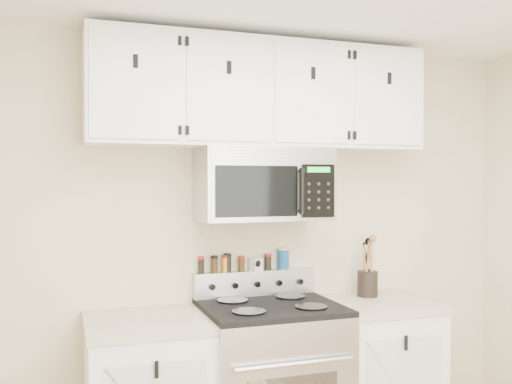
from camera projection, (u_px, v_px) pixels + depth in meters
back_wall at (253, 245)px, 3.50m from camera, size 3.50×0.01×2.50m
base_cabinet_right at (376, 376)px, 3.46m from camera, size 0.64×0.62×0.92m
microwave at (263, 184)px, 3.32m from camera, size 0.76×0.44×0.42m
upper_cabinets at (262, 95)px, 3.33m from camera, size 2.00×0.35×0.62m
utensil_crock at (368, 282)px, 3.59m from camera, size 0.13×0.13×0.37m
kitchen_timer at (256, 264)px, 3.48m from camera, size 0.09×0.08×0.08m
salt_canister at (283, 259)px, 3.53m from camera, size 0.07×0.07×0.13m
spice_jar_0 at (201, 265)px, 3.36m from camera, size 0.04×0.04×0.10m
spice_jar_1 at (214, 264)px, 3.39m from camera, size 0.04×0.04×0.10m
spice_jar_2 at (226, 263)px, 3.41m from camera, size 0.04×0.04×0.10m
spice_jar_3 at (228, 263)px, 3.42m from camera, size 0.05×0.05×0.11m
spice_jar_4 at (241, 264)px, 3.45m from camera, size 0.04×0.04×0.09m
spice_jar_5 at (268, 262)px, 3.50m from camera, size 0.04×0.04×0.10m
spice_jar_6 at (284, 261)px, 3.53m from camera, size 0.04×0.04×0.10m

